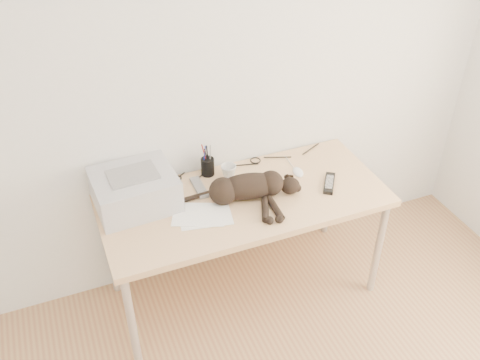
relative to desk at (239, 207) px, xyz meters
name	(u,v)px	position (x,y,z in m)	size (l,w,h in m)	color
wall_back	(220,79)	(0.00, 0.27, 0.69)	(3.50, 3.50, 0.00)	white
desk	(239,207)	(0.00, 0.00, 0.00)	(1.60, 0.70, 0.74)	#E1B083
printer	(135,190)	(-0.57, 0.08, 0.23)	(0.45, 0.39, 0.20)	#B8B8BD
papers	(202,215)	(-0.27, -0.15, 0.14)	(0.35, 0.29, 0.01)	white
cat	(245,189)	(0.00, -0.09, 0.20)	(0.68, 0.39, 0.16)	black
mug	(229,172)	(-0.01, 0.13, 0.18)	(0.09, 0.09, 0.08)	silver
pen_cup	(208,166)	(-0.11, 0.20, 0.19)	(0.08, 0.08, 0.20)	black
remote_grey	(199,187)	(-0.21, 0.08, 0.14)	(0.05, 0.19, 0.02)	gray
remote_black	(329,183)	(0.50, -0.16, 0.14)	(0.05, 0.19, 0.02)	black
mouse	(298,171)	(0.39, 0.02, 0.15)	(0.06, 0.10, 0.03)	white
cable_tangle	(225,167)	(0.00, 0.22, 0.14)	(1.36, 0.07, 0.01)	black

